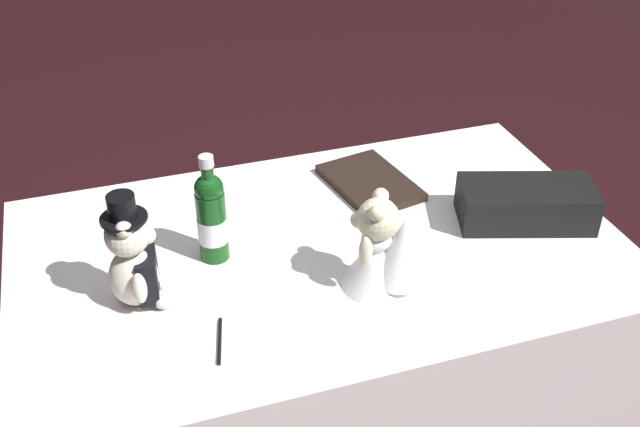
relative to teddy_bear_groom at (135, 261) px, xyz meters
name	(u,v)px	position (x,y,z in m)	size (l,w,h in m)	color
reception_table	(320,358)	(0.45, 0.07, -0.50)	(1.51, 0.91, 0.77)	white
teddy_bear_groom	(135,261)	(0.00, 0.00, 0.00)	(0.14, 0.15, 0.29)	beige
teddy_bear_bride	(384,249)	(0.54, -0.11, -0.01)	(0.22, 0.19, 0.24)	white
champagne_bottle	(211,216)	(0.19, 0.11, 0.00)	(0.07, 0.07, 0.28)	#104014
signing_pen	(220,339)	(0.14, -0.18, -0.11)	(0.04, 0.14, 0.01)	black
gift_case_black	(526,204)	(0.99, 0.02, -0.07)	(0.37, 0.26, 0.10)	black
guestbook	(370,183)	(0.67, 0.30, -0.10)	(0.19, 0.28, 0.02)	black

